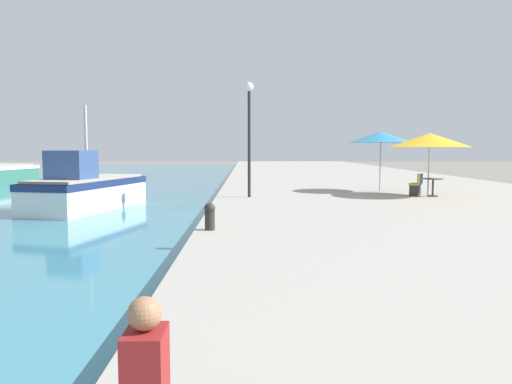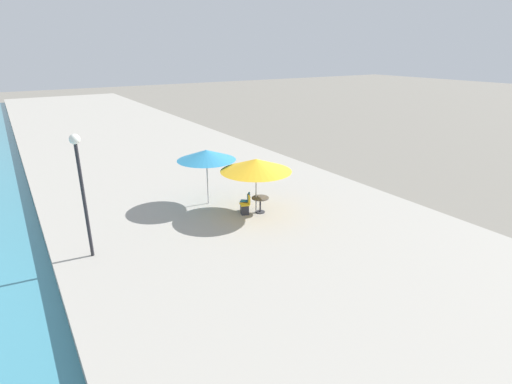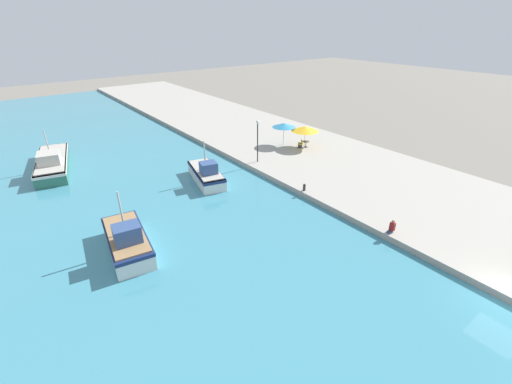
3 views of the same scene
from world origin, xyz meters
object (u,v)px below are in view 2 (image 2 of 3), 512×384
(cafe_table, at_px, (260,202))
(cafe_chair_left, at_px, (245,207))
(cafe_umbrella_pink, at_px, (256,165))
(lamppost, at_px, (80,176))
(cafe_chair_right, at_px, (245,205))
(cafe_umbrella_white, at_px, (206,155))

(cafe_table, relative_size, cafe_chair_left, 0.88)
(cafe_umbrella_pink, distance_m, lamppost, 7.39)
(cafe_chair_right, height_order, lamppost, lamppost)
(cafe_umbrella_pink, bearing_deg, cafe_umbrella_white, 122.29)
(cafe_umbrella_white, height_order, cafe_table, cafe_umbrella_white)
(cafe_table, bearing_deg, cafe_umbrella_pink, 139.33)
(cafe_chair_left, height_order, cafe_chair_right, same)
(cafe_table, height_order, lamppost, lamppost)
(cafe_umbrella_pink, height_order, cafe_chair_right, cafe_umbrella_pink)
(cafe_table, relative_size, cafe_chair_right, 0.88)
(cafe_chair_left, height_order, lamppost, lamppost)
(cafe_table, height_order, cafe_chair_left, cafe_chair_left)
(cafe_chair_left, relative_size, cafe_chair_right, 1.00)
(cafe_umbrella_white, distance_m, lamppost, 6.48)
(cafe_umbrella_white, bearing_deg, cafe_chair_left, -68.04)
(cafe_umbrella_white, xyz_separation_m, cafe_table, (1.55, -2.34, -1.93))
(cafe_chair_left, xyz_separation_m, cafe_chair_right, (0.16, 0.28, 0.00))
(cafe_umbrella_pink, relative_size, cafe_chair_right, 3.57)
(cafe_umbrella_white, bearing_deg, cafe_umbrella_pink, -57.71)
(cafe_umbrella_pink, height_order, cafe_umbrella_white, cafe_umbrella_white)
(cafe_table, bearing_deg, lamppost, -178.88)
(cafe_umbrella_white, height_order, lamppost, lamppost)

